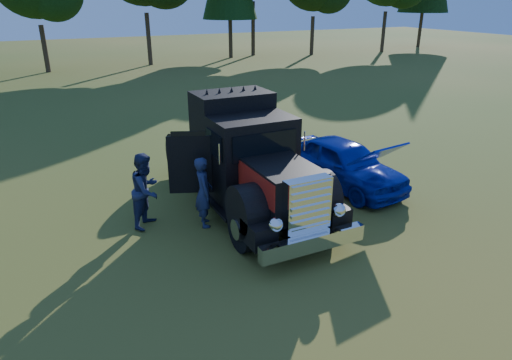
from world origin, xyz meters
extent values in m
plane|color=#294E17|center=(0.00, 0.00, 0.00)|extent=(120.00, 120.00, 0.00)
cylinder|color=#2D2116|center=(-4.00, 29.50, 1.71)|extent=(0.36, 0.36, 3.42)
cylinder|color=#2D2116|center=(4.00, 30.00, 2.07)|extent=(0.36, 0.36, 4.14)
cylinder|color=#2D2116|center=(12.00, 31.50, 2.25)|extent=(0.36, 0.36, 4.50)
cylinder|color=#2D2116|center=(20.00, 30.00, 1.80)|extent=(0.36, 0.36, 3.60)
cylinder|color=#2D2116|center=(28.00, 29.00, 1.98)|extent=(0.36, 0.36, 3.96)
cylinder|color=#2D2116|center=(35.00, 31.00, 2.43)|extent=(0.36, 0.36, 4.86)
cylinder|color=#2D2116|center=(14.66, 32.17, 2.47)|extent=(0.36, 0.36, 4.95)
cylinder|color=black|center=(-1.66, -0.94, 0.55)|extent=(0.32, 1.10, 1.10)
cylinder|color=black|center=(0.44, -0.94, 0.55)|extent=(0.32, 1.10, 1.10)
cylinder|color=black|center=(-1.66, 3.86, 0.55)|extent=(0.32, 1.10, 1.10)
cylinder|color=black|center=(0.44, 3.86, 0.55)|extent=(0.32, 1.10, 1.10)
cylinder|color=black|center=(-1.33, 3.86, 0.55)|extent=(0.32, 1.10, 1.10)
cylinder|color=black|center=(0.11, 3.86, 0.55)|extent=(0.32, 1.10, 1.10)
cube|color=black|center=(-0.61, 1.66, 0.62)|extent=(1.60, 6.40, 0.28)
cube|color=white|center=(-0.61, -2.19, 0.55)|extent=(2.50, 0.22, 0.36)
cube|color=white|center=(-0.61, -1.89, 1.25)|extent=(1.05, 0.30, 1.30)
cube|color=black|center=(-0.61, -0.84, 1.30)|extent=(1.35, 1.80, 1.10)
cube|color=#9F1A11|center=(-1.30, -0.84, 1.50)|extent=(0.02, 1.80, 0.60)
cube|color=#9F1A11|center=(0.08, -0.84, 1.50)|extent=(0.02, 1.80, 0.60)
cylinder|color=black|center=(-1.56, -0.94, 0.95)|extent=(0.55, 1.24, 1.24)
cylinder|color=black|center=(0.34, -0.94, 0.95)|extent=(0.55, 1.24, 1.24)
sphere|color=white|center=(-1.39, -1.96, 1.05)|extent=(0.32, 0.32, 0.32)
sphere|color=white|center=(0.17, -1.96, 1.05)|extent=(0.32, 0.32, 0.32)
cube|color=black|center=(-0.61, 0.71, 1.55)|extent=(2.05, 1.30, 2.10)
cube|color=black|center=(-0.61, 0.04, 2.05)|extent=(1.70, 0.05, 0.65)
cube|color=black|center=(-0.61, 2.01, 1.75)|extent=(2.05, 1.30, 2.50)
cube|color=black|center=(-0.61, 3.66, 0.95)|extent=(2.00, 2.00, 0.35)
cube|color=black|center=(-2.15, 1.16, 1.45)|extent=(1.04, 0.46, 1.50)
cube|color=#9C4216|center=(-2.17, 1.21, 1.30)|extent=(0.80, 0.33, 0.75)
imported|color=#0C0691|center=(2.65, 1.19, 0.72)|extent=(2.23, 4.41, 1.44)
cube|color=#0C0691|center=(2.43, -0.49, 1.55)|extent=(1.41, 1.09, 0.67)
imported|color=#21344D|center=(-2.01, 0.62, 0.90)|extent=(0.55, 0.73, 1.80)
imported|color=#1C2141|center=(-3.28, 1.24, 0.95)|extent=(1.15, 1.17, 1.90)
camera|label=1|loc=(-5.40, -9.20, 5.38)|focal=32.00mm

